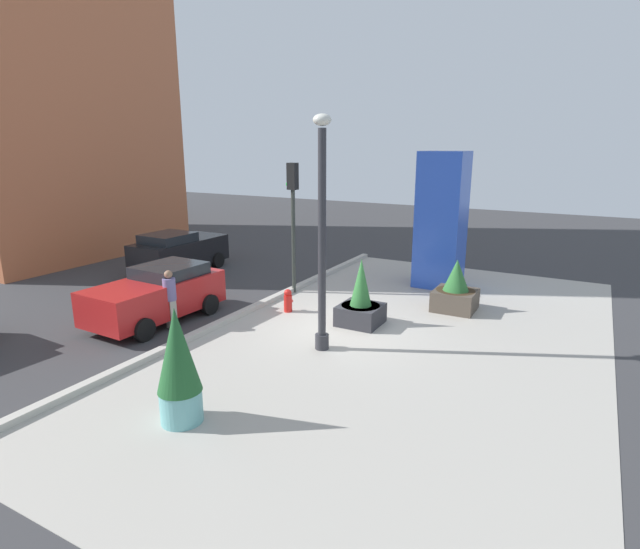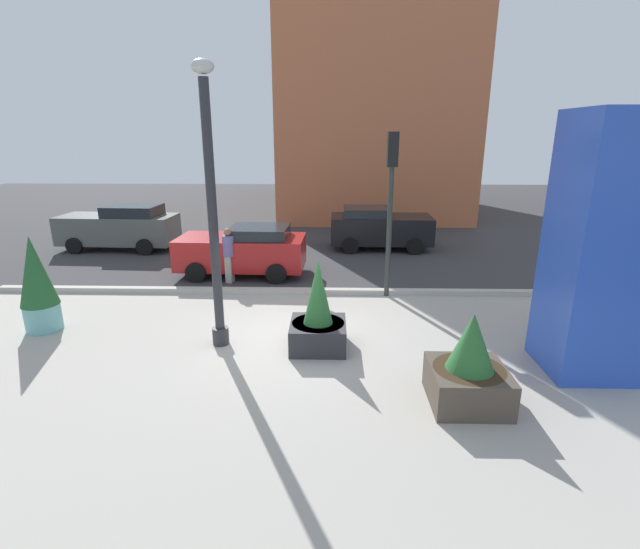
% 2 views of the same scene
% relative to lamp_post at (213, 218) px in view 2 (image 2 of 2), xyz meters
% --- Properties ---
extents(ground_plane, '(60.00, 60.00, 0.00)m').
position_rel_lamp_post_xyz_m(ground_plane, '(1.60, 4.31, -2.85)').
color(ground_plane, '#38383A').
extents(plaza_pavement, '(18.00, 10.00, 0.02)m').
position_rel_lamp_post_xyz_m(plaza_pavement, '(1.60, -1.69, -2.85)').
color(plaza_pavement, '#ADA89E').
rests_on(plaza_pavement, ground_plane).
extents(curb_strip, '(18.00, 0.24, 0.16)m').
position_rel_lamp_post_xyz_m(curb_strip, '(1.60, 3.43, -2.77)').
color(curb_strip, '#B7B2A8').
rests_on(curb_strip, ground_plane).
extents(lamp_post, '(0.44, 0.44, 5.86)m').
position_rel_lamp_post_xyz_m(lamp_post, '(0.00, 0.00, 0.00)').
color(lamp_post, '#2D2D33').
rests_on(lamp_post, ground_plane).
extents(art_pillar_blue, '(1.59, 1.59, 4.93)m').
position_rel_lamp_post_xyz_m(art_pillar_blue, '(7.45, -0.93, -0.38)').
color(art_pillar_blue, blue).
rests_on(art_pillar_blue, ground_plane).
extents(potted_plant_curbside, '(0.84, 0.84, 2.30)m').
position_rel_lamp_post_xyz_m(potted_plant_curbside, '(-4.39, 0.67, -1.69)').
color(potted_plant_curbside, '#6BB2B2').
rests_on(potted_plant_curbside, ground_plane).
extents(potted_plant_near_right, '(1.20, 1.20, 1.99)m').
position_rel_lamp_post_xyz_m(potted_plant_near_right, '(2.17, -0.11, -2.16)').
color(potted_plant_near_right, '#2D2D33').
rests_on(potted_plant_near_right, ground_plane).
extents(potted_plant_by_pillar, '(1.29, 1.29, 1.66)m').
position_rel_lamp_post_xyz_m(potted_plant_by_pillar, '(4.82, -2.23, -2.21)').
color(potted_plant_by_pillar, '#4C4238').
rests_on(potted_plant_by_pillar, ground_plane).
extents(fire_hydrant, '(0.36, 0.26, 0.75)m').
position_rel_lamp_post_xyz_m(fire_hydrant, '(2.10, 2.36, -2.48)').
color(fire_hydrant, red).
rests_on(fire_hydrant, ground_plane).
extents(traffic_light_corner, '(0.28, 0.42, 4.56)m').
position_rel_lamp_post_xyz_m(traffic_light_corner, '(4.05, 3.34, 0.22)').
color(traffic_light_corner, '#333833').
rests_on(traffic_light_corner, ground_plane).
extents(car_intersection, '(4.17, 2.19, 1.62)m').
position_rel_lamp_post_xyz_m(car_intersection, '(-0.44, 5.37, -2.02)').
color(car_intersection, red).
rests_on(car_intersection, ground_plane).
extents(car_curb_east, '(4.62, 2.09, 1.79)m').
position_rel_lamp_post_xyz_m(car_curb_east, '(-6.04, 8.76, -1.95)').
color(car_curb_east, '#565B56').
rests_on(car_curb_east, ground_plane).
extents(car_curb_west, '(4.05, 2.13, 1.68)m').
position_rel_lamp_post_xyz_m(car_curb_west, '(4.38, 9.15, -1.99)').
color(car_curb_west, black).
rests_on(car_curb_west, ground_plane).
extents(pedestrian_by_curb, '(0.43, 0.43, 1.72)m').
position_rel_lamp_post_xyz_m(pedestrian_by_curb, '(-0.75, 4.53, -1.89)').
color(pedestrian_by_curb, '#B2AD9E').
rests_on(pedestrian_by_curb, ground_plane).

